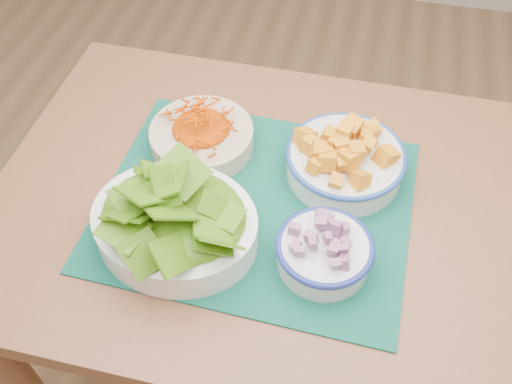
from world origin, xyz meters
The scene contains 7 objects.
ground centered at (0.00, 0.00, 0.00)m, with size 4.00×4.00×0.00m, color #AB7C52.
table centered at (0.08, 0.01, 0.64)m, with size 1.09×0.73×0.75m.
placemat centered at (0.01, -0.01, 0.75)m, with size 0.53×0.44×0.00m, color #05342B.
carrot_bowl centered at (-0.12, 0.10, 0.79)m, with size 0.23×0.23×0.07m.
squash_bowl centered at (0.15, 0.09, 0.80)m, with size 0.27×0.27×0.10m.
lettuce_bowl centered at (-0.10, -0.11, 0.82)m, with size 0.30×0.27×0.14m.
onion_bowl centered at (0.14, -0.11, 0.79)m, with size 0.19×0.19×0.08m.
Camera 1 is at (0.15, -0.62, 1.53)m, focal length 40.00 mm.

